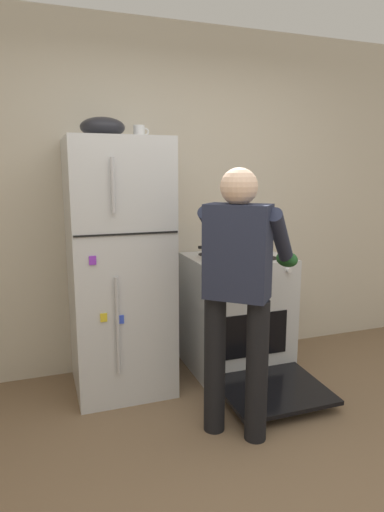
# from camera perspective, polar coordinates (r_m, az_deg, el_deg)

# --- Properties ---
(kitchen_wall_back) EXTENTS (6.00, 0.10, 2.70)m
(kitchen_wall_back) POSITION_cam_1_polar(r_m,az_deg,el_deg) (3.59, -3.80, 7.25)
(kitchen_wall_back) COLOR beige
(kitchen_wall_back) RESTS_ON ground
(refrigerator) EXTENTS (0.68, 0.72, 1.80)m
(refrigerator) POSITION_cam_1_polar(r_m,az_deg,el_deg) (3.19, -9.45, -1.50)
(refrigerator) COLOR silver
(refrigerator) RESTS_ON ground
(stove_range) EXTENTS (0.76, 1.23, 0.93)m
(stove_range) POSITION_cam_1_polar(r_m,az_deg,el_deg) (3.57, 5.87, -7.54)
(stove_range) COLOR silver
(stove_range) RESTS_ON ground
(person_cook) EXTENTS (0.71, 0.76, 1.60)m
(person_cook) POSITION_cam_1_polar(r_m,az_deg,el_deg) (2.57, 6.14, -3.02)
(person_cook) COLOR black
(person_cook) RESTS_ON ground
(red_pot) EXTENTS (0.36, 0.26, 0.11)m
(red_pot) POSITION_cam_1_polar(r_m,az_deg,el_deg) (3.35, 3.80, 0.65)
(red_pot) COLOR orange
(red_pot) RESTS_ON stove_range
(coffee_mug) EXTENTS (0.11, 0.08, 0.10)m
(coffee_mug) POSITION_cam_1_polar(r_m,az_deg,el_deg) (3.22, -6.83, 15.66)
(coffee_mug) COLOR silver
(coffee_mug) RESTS_ON refrigerator
(pepper_mill) EXTENTS (0.05, 0.05, 0.17)m
(pepper_mill) POSITION_cam_1_polar(r_m,az_deg,el_deg) (3.76, 8.75, 2.17)
(pepper_mill) COLOR brown
(pepper_mill) RESTS_ON stove_range
(mixing_bowl) EXTENTS (0.30, 0.30, 0.13)m
(mixing_bowl) POSITION_cam_1_polar(r_m,az_deg,el_deg) (3.12, -11.52, 16.03)
(mixing_bowl) COLOR black
(mixing_bowl) RESTS_ON refrigerator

